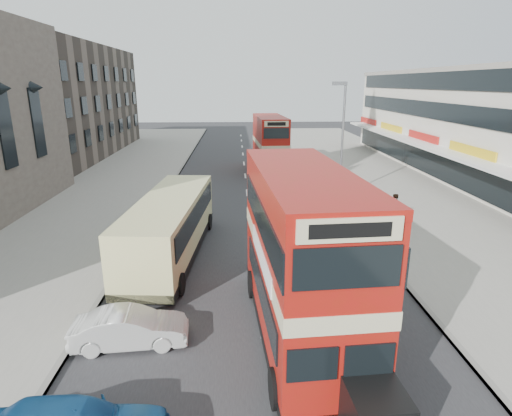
% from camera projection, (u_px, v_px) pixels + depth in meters
% --- Properties ---
extents(ground, '(160.00, 160.00, 0.00)m').
position_uv_depth(ground, '(265.00, 358.00, 12.71)').
color(ground, '#28282B').
rests_on(ground, ground).
extents(road_surface, '(12.00, 90.00, 0.01)m').
position_uv_depth(road_surface, '(247.00, 193.00, 31.84)').
color(road_surface, '#28282B').
rests_on(road_surface, ground).
extents(pavement_right, '(12.00, 90.00, 0.15)m').
position_uv_depth(pavement_right, '(402.00, 190.00, 32.37)').
color(pavement_right, gray).
rests_on(pavement_right, ground).
extents(pavement_left, '(12.00, 90.00, 0.15)m').
position_uv_depth(pavement_left, '(87.00, 194.00, 31.27)').
color(pavement_left, gray).
rests_on(pavement_left, ground).
extents(kerb_left, '(0.20, 90.00, 0.16)m').
position_uv_depth(kerb_left, '(166.00, 193.00, 31.54)').
color(kerb_left, gray).
rests_on(kerb_left, ground).
extents(kerb_right, '(0.20, 90.00, 0.16)m').
position_uv_depth(kerb_right, '(326.00, 191.00, 32.10)').
color(kerb_right, gray).
rests_on(kerb_right, ground).
extents(brick_terrace, '(14.00, 28.00, 12.00)m').
position_uv_depth(brick_terrace, '(44.00, 102.00, 46.32)').
color(brick_terrace, '#66594C').
rests_on(brick_terrace, ground).
extents(commercial_row, '(9.90, 46.20, 9.30)m').
position_uv_depth(commercial_row, '(496.00, 126.00, 33.32)').
color(commercial_row, beige).
rests_on(commercial_row, ground).
extents(street_lamp, '(1.00, 0.20, 8.12)m').
position_uv_depth(street_lamp, '(342.00, 132.00, 28.85)').
color(street_lamp, slate).
rests_on(street_lamp, ground).
extents(bus_main, '(3.26, 9.81, 5.37)m').
position_uv_depth(bus_main, '(302.00, 256.00, 13.13)').
color(bus_main, black).
rests_on(bus_main, ground).
extents(bus_second, '(2.92, 9.03, 4.95)m').
position_uv_depth(bus_second, '(270.00, 144.00, 38.86)').
color(bus_second, black).
rests_on(bus_second, ground).
extents(coach, '(3.41, 10.32, 2.69)m').
position_uv_depth(coach, '(170.00, 225.00, 19.81)').
color(coach, black).
rests_on(coach, ground).
extents(car_left_front, '(3.69, 1.53, 1.19)m').
position_uv_depth(car_left_front, '(130.00, 328.00, 13.22)').
color(car_left_front, silver).
rests_on(car_left_front, ground).
extents(car_right_a, '(4.63, 1.95, 1.33)m').
position_uv_depth(car_right_a, '(339.00, 207.00, 25.92)').
color(car_right_a, '#A81016').
rests_on(car_right_a, ground).
extents(car_right_b, '(4.17, 2.28, 1.11)m').
position_uv_depth(car_right_b, '(305.00, 183.00, 32.37)').
color(car_right_b, orange).
rests_on(car_right_b, ground).
extents(car_right_c, '(3.71, 1.74, 1.23)m').
position_uv_depth(car_right_c, '(292.00, 154.00, 45.66)').
color(car_right_c, teal).
rests_on(car_right_c, ground).
extents(pedestrian_near, '(0.71, 0.57, 1.67)m').
position_uv_depth(pedestrian_near, '(394.00, 207.00, 24.69)').
color(pedestrian_near, gray).
rests_on(pedestrian_near, pavement_right).
extents(cyclist, '(0.76, 1.91, 2.03)m').
position_uv_depth(cyclist, '(297.00, 184.00, 31.77)').
color(cyclist, gray).
rests_on(cyclist, ground).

